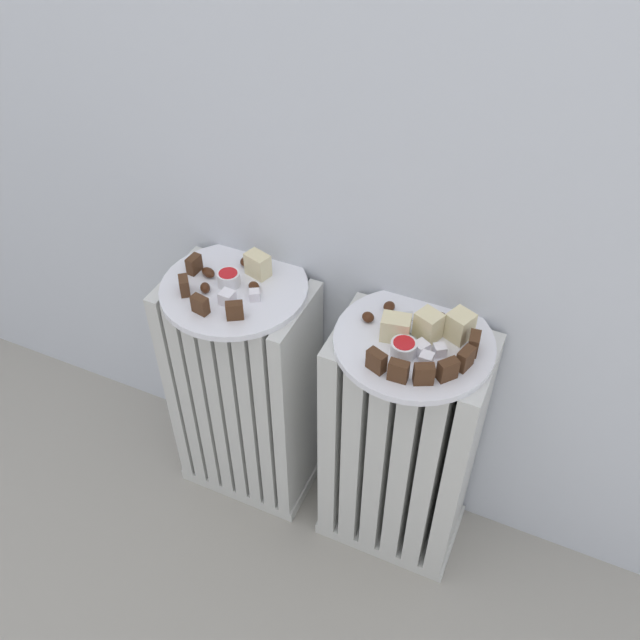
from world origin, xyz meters
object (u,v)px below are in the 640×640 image
Objects in this scene: radiator_right at (400,448)px; jam_bowl_right at (403,348)px; jam_bowl_left at (229,278)px; plate_right at (414,342)px; radiator_left at (246,394)px; fork at (411,328)px; plate_left at (234,288)px.

jam_bowl_right is (-0.01, -0.04, 0.31)m from radiator_right.
jam_bowl_right is at bearing -98.46° from radiator_right.
jam_bowl_left is 0.97× the size of jam_bowl_right.
plate_right is 6.37× the size of jam_bowl_right.
radiator_left is 0.44m from fork.
plate_right is 6.55× the size of jam_bowl_left.
jam_bowl_right is (0.34, -0.04, -0.00)m from jam_bowl_left.
radiator_left is at bearing -180.00° from plate_right.
radiator_right is 0.29m from plate_right.
jam_bowl_right is at bearing -83.79° from fork.
plate_left is at bearing 180.00° from plate_right.
radiator_right is (0.34, 0.00, 0.00)m from radiator_left.
radiator_left is 0.31m from jam_bowl_left.
plate_right is at bearing 0.05° from jam_bowl_left.
plate_right is (0.34, 0.00, 0.00)m from plate_left.
jam_bowl_right is at bearing -98.46° from plate_right.
jam_bowl_right reaches higher than plate_right.
plate_left is 0.02m from jam_bowl_left.
plate_left is 1.00× the size of plate_right.
jam_bowl_right is at bearing -6.64° from jam_bowl_left.
plate_left and plate_right have the same top height.
jam_bowl_right is (-0.01, -0.04, 0.02)m from plate_right.
radiator_right is 13.43× the size of jam_bowl_left.
fork reaches higher than plate_left.
fork is (-0.01, 0.02, 0.29)m from radiator_right.
jam_bowl_right is (0.34, -0.04, 0.02)m from plate_left.
plate_right is at bearing 0.00° from radiator_left.
fork is at bearing 119.00° from plate_right.
jam_bowl_right is 0.46× the size of fork.
radiator_left is 6.01× the size of fork.
plate_right is 0.35m from jam_bowl_left.
fork is (0.33, 0.02, 0.29)m from radiator_left.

